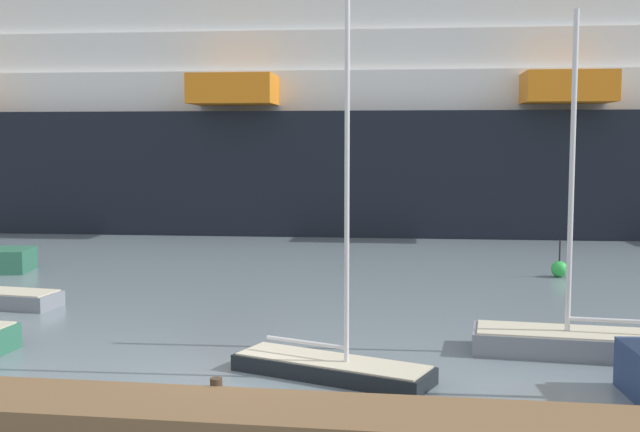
{
  "coord_description": "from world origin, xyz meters",
  "views": [
    {
      "loc": [
        4.18,
        -16.63,
        5.33
      ],
      "look_at": [
        0.0,
        11.93,
        2.6
      ],
      "focal_mm": 44.7,
      "sensor_mm": 36.0,
      "label": 1
    }
  ],
  "objects_px": {
    "sailboat_3": "(332,361)",
    "cruise_ship": "(260,113)",
    "channel_buoy_0": "(559,269)",
    "sailboat_2": "(585,339)"
  },
  "relations": [
    {
      "from": "sailboat_2",
      "to": "sailboat_3",
      "type": "distance_m",
      "value": 6.59
    },
    {
      "from": "sailboat_2",
      "to": "cruise_ship",
      "type": "height_order",
      "value": "cruise_ship"
    },
    {
      "from": "sailboat_3",
      "to": "channel_buoy_0",
      "type": "height_order",
      "value": "sailboat_3"
    },
    {
      "from": "channel_buoy_0",
      "to": "cruise_ship",
      "type": "bearing_deg",
      "value": 129.38
    },
    {
      "from": "channel_buoy_0",
      "to": "cruise_ship",
      "type": "xyz_separation_m",
      "value": [
        -16.41,
        19.99,
        6.86
      ]
    },
    {
      "from": "sailboat_3",
      "to": "cruise_ship",
      "type": "bearing_deg",
      "value": 125.08
    },
    {
      "from": "sailboat_2",
      "to": "channel_buoy_0",
      "type": "distance_m",
      "value": 11.78
    },
    {
      "from": "sailboat_2",
      "to": "channel_buoy_0",
      "type": "bearing_deg",
      "value": -90.99
    },
    {
      "from": "sailboat_3",
      "to": "channel_buoy_0",
      "type": "bearing_deg",
      "value": 83.8
    },
    {
      "from": "sailboat_2",
      "to": "channel_buoy_0",
      "type": "xyz_separation_m",
      "value": [
        1.11,
        11.73,
        -0.08
      ]
    }
  ]
}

